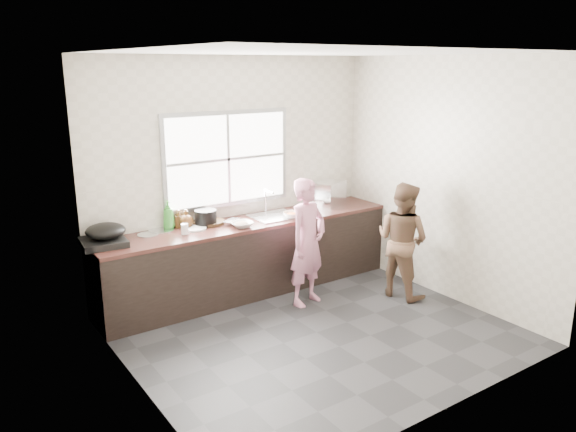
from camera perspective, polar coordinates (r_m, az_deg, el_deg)
floor at (r=5.75m, az=2.91°, el=-11.76°), size 3.60×3.20×0.01m
ceiling at (r=5.13m, az=3.33°, el=16.33°), size 3.60×3.20×0.01m
wall_back at (r=6.59m, az=-5.44°, el=4.18°), size 3.60×0.01×2.70m
wall_left at (r=4.45m, az=-15.66°, el=-1.71°), size 0.01×3.20×2.70m
wall_right at (r=6.52m, az=15.81°, el=3.54°), size 0.01×3.20×2.70m
wall_front at (r=4.18m, az=16.67°, el=-2.89°), size 3.60×0.01×2.70m
cabinet at (r=6.58m, az=-3.89°, el=-4.32°), size 3.60×0.62×0.82m
countertop at (r=6.45m, az=-3.96°, el=-0.71°), size 3.60×0.64×0.04m
sink at (r=6.62m, az=-1.36°, el=-0.03°), size 0.55×0.45×0.02m
faucet at (r=6.74m, az=-2.30°, el=1.52°), size 0.02×0.02×0.30m
window_frame at (r=6.50m, az=-6.19°, el=5.79°), size 1.60×0.05×1.10m
window_glazing at (r=6.48m, az=-6.09°, el=5.76°), size 1.50×0.01×1.00m
woman at (r=6.18m, az=2.00°, el=-3.09°), size 0.55×0.44×1.33m
person_side at (r=6.52m, az=11.52°, el=-2.39°), size 0.62×0.74×1.33m
cutting_board at (r=6.39m, az=-8.04°, el=-0.63°), size 0.38×0.38×0.04m
cleaver at (r=6.34m, az=-5.73°, el=-0.43°), size 0.25×0.21×0.01m
bowl_mince at (r=6.21m, az=-4.71°, el=-0.86°), size 0.27×0.27×0.06m
bowl_crabs at (r=6.56m, az=0.44°, el=0.04°), size 0.18×0.18×0.06m
bowl_held at (r=6.79m, az=1.47°, el=0.55°), size 0.21×0.21×0.06m
black_pot at (r=6.31m, az=-8.37°, el=-0.17°), size 0.29×0.29×0.18m
plate_food at (r=6.19m, az=-9.43°, el=-1.26°), size 0.32×0.32×0.02m
bottle_green at (r=6.22m, az=-12.06°, el=0.11°), size 0.13×0.13×0.32m
bottle_brown_tall at (r=6.29m, az=-11.00°, el=-0.32°), size 0.11×0.11×0.18m
bottle_brown_short at (r=6.26m, az=-10.32°, el=-0.33°), size 0.15×0.15×0.19m
glass_jar at (r=6.03m, az=-10.45°, el=-1.31°), size 0.08×0.08×0.11m
burner at (r=5.87m, az=-18.25°, el=-2.54°), size 0.46×0.46×0.06m
wok at (r=5.88m, az=-18.05°, el=-1.44°), size 0.51×0.51×0.15m
dish_rack at (r=7.14m, az=4.17°, el=2.30°), size 0.49×0.42×0.31m
pot_lid_left at (r=6.09m, az=-14.05°, el=-1.85°), size 0.27×0.27×0.01m
pot_lid_right at (r=6.22m, az=-12.73°, el=-1.40°), size 0.36×0.36×0.01m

